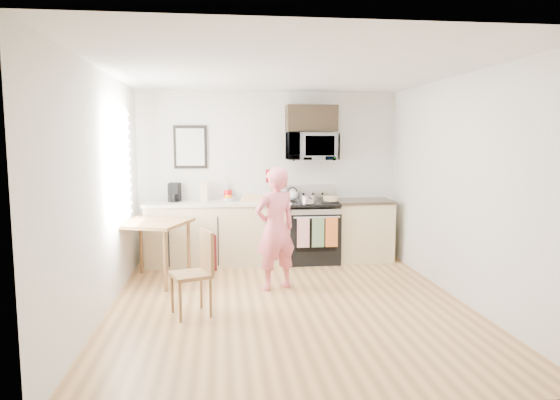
{
  "coord_description": "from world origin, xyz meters",
  "views": [
    {
      "loc": [
        -0.75,
        -5.42,
        1.85
      ],
      "look_at": [
        0.02,
        1.0,
        1.08
      ],
      "focal_mm": 32.0,
      "sensor_mm": 36.0,
      "label": 1
    }
  ],
  "objects": [
    {
      "name": "cabinet_left",
      "position": [
        -0.8,
        2.0,
        0.45
      ],
      "size": [
        2.1,
        0.6,
        0.9
      ],
      "primitive_type": "cube",
      "color": "#C9B781",
      "rests_on": "floor"
    },
    {
      "name": "bread_bag",
      "position": [
        -0.28,
        1.84,
        1.0
      ],
      "size": [
        0.34,
        0.17,
        0.12
      ],
      "primitive_type": "cube",
      "rotation": [
        0.0,
        0.0,
        0.05
      ],
      "color": "#E3AF77",
      "rests_on": "countertop_left"
    },
    {
      "name": "countertop_left",
      "position": [
        -0.8,
        2.0,
        0.92
      ],
      "size": [
        2.14,
        0.64,
        0.04
      ],
      "primitive_type": "cube",
      "color": "beige",
      "rests_on": "cabinet_left"
    },
    {
      "name": "wall_trivet",
      "position": [
        0.05,
        2.28,
        1.3
      ],
      "size": [
        0.2,
        0.02,
        0.2
      ],
      "primitive_type": "cube",
      "color": "#AE0E13",
      "rests_on": "back_wall"
    },
    {
      "name": "microwave",
      "position": [
        0.63,
        2.08,
        1.76
      ],
      "size": [
        0.76,
        0.51,
        0.42
      ],
      "primitive_type": "imported",
      "color": "#B6B6BB",
      "rests_on": "back_wall"
    },
    {
      "name": "person",
      "position": [
        -0.08,
        0.62,
        0.76
      ],
      "size": [
        0.66,
        0.56,
        1.53
      ],
      "primitive_type": "imported",
      "rotation": [
        0.0,
        0.0,
        3.56
      ],
      "color": "#C63653",
      "rests_on": "floor"
    },
    {
      "name": "range",
      "position": [
        0.63,
        1.98,
        0.44
      ],
      "size": [
        0.76,
        0.7,
        1.16
      ],
      "color": "black",
      "rests_on": "floor"
    },
    {
      "name": "dining_table",
      "position": [
        -1.65,
        1.11,
        0.71
      ],
      "size": [
        0.96,
        0.96,
        0.81
      ],
      "rotation": [
        0.0,
        0.0,
        -0.35
      ],
      "color": "brown",
      "rests_on": "floor"
    },
    {
      "name": "utensil_crock",
      "position": [
        -0.65,
        2.22,
        1.09
      ],
      "size": [
        0.13,
        0.13,
        0.38
      ],
      "color": "#AE0E13",
      "rests_on": "countertop_left"
    },
    {
      "name": "floor",
      "position": [
        0.0,
        0.0,
        0.0
      ],
      "size": [
        4.6,
        4.6,
        0.0
      ],
      "primitive_type": "plane",
      "color": "olive",
      "rests_on": "ground"
    },
    {
      "name": "chair",
      "position": [
        -0.96,
        -0.18,
        0.58
      ],
      "size": [
        0.52,
        0.49,
        0.9
      ],
      "rotation": [
        0.0,
        0.0,
        0.35
      ],
      "color": "brown",
      "rests_on": "floor"
    },
    {
      "name": "pot",
      "position": [
        0.52,
        1.79,
        0.98
      ],
      "size": [
        0.21,
        0.36,
        0.11
      ],
      "rotation": [
        0.0,
        0.0,
        0.06
      ],
      "color": "#B6B6BB",
      "rests_on": "range"
    },
    {
      "name": "upper_cabinet",
      "position": [
        0.63,
        2.12,
        2.18
      ],
      "size": [
        0.76,
        0.35,
        0.4
      ],
      "primitive_type": "cube",
      "color": "black",
      "rests_on": "back_wall"
    },
    {
      "name": "cabinet_right",
      "position": [
        1.43,
        2.0,
        0.45
      ],
      "size": [
        0.84,
        0.6,
        0.9
      ],
      "primitive_type": "cube",
      "color": "#C9B781",
      "rests_on": "floor"
    },
    {
      "name": "ceiling",
      "position": [
        0.0,
        0.0,
        2.6
      ],
      "size": [
        4.0,
        4.6,
        0.04
      ],
      "primitive_type": "cube",
      "color": "silver",
      "rests_on": "back_wall"
    },
    {
      "name": "countertop_right",
      "position": [
        1.43,
        2.0,
        0.92
      ],
      "size": [
        0.88,
        0.64,
        0.04
      ],
      "primitive_type": "cube",
      "color": "black",
      "rests_on": "cabinet_right"
    },
    {
      "name": "fruit_bowl",
      "position": [
        -0.64,
        2.11,
        0.98
      ],
      "size": [
        0.21,
        0.21,
        0.09
      ],
      "color": "white",
      "rests_on": "countertop_left"
    },
    {
      "name": "coffee_maker",
      "position": [
        -1.44,
        2.12,
        1.07
      ],
      "size": [
        0.19,
        0.25,
        0.28
      ],
      "rotation": [
        0.0,
        0.0,
        -0.17
      ],
      "color": "black",
      "rests_on": "countertop_left"
    },
    {
      "name": "kettle",
      "position": [
        0.35,
        2.15,
        1.02
      ],
      "size": [
        0.17,
        0.17,
        0.21
      ],
      "color": "white",
      "rests_on": "range"
    },
    {
      "name": "back_wall",
      "position": [
        0.0,
        2.3,
        1.3
      ],
      "size": [
        4.0,
        0.04,
        2.6
      ],
      "primitive_type": "cube",
      "color": "beige",
      "rests_on": "floor"
    },
    {
      "name": "right_wall",
      "position": [
        2.0,
        0.0,
        1.3
      ],
      "size": [
        0.04,
        4.6,
        2.6
      ],
      "primitive_type": "cube",
      "color": "beige",
      "rests_on": "floor"
    },
    {
      "name": "milk_carton",
      "position": [
        -1.0,
        2.12,
        1.08
      ],
      "size": [
        0.11,
        0.11,
        0.28
      ],
      "primitive_type": "cube",
      "rotation": [
        0.0,
        0.0,
        -0.06
      ],
      "color": "tan",
      "rests_on": "countertop_left"
    },
    {
      "name": "left_wall",
      "position": [
        -2.0,
        0.0,
        1.3
      ],
      "size": [
        0.04,
        4.6,
        2.6
      ],
      "primitive_type": "cube",
      "color": "beige",
      "rests_on": "floor"
    },
    {
      "name": "wall_art",
      "position": [
        -1.2,
        2.28,
        1.75
      ],
      "size": [
        0.5,
        0.04,
        0.65
      ],
      "color": "black",
      "rests_on": "back_wall"
    },
    {
      "name": "knife_block",
      "position": [
        0.07,
        2.08,
        1.04
      ],
      "size": [
        0.13,
        0.15,
        0.19
      ],
      "primitive_type": "cube",
      "rotation": [
        0.0,
        0.0,
        0.46
      ],
      "color": "brown",
      "rests_on": "countertop_left"
    },
    {
      "name": "cake",
      "position": [
        0.9,
        1.92,
        0.97
      ],
      "size": [
        0.27,
        0.27,
        0.09
      ],
      "color": "black",
      "rests_on": "range"
    },
    {
      "name": "front_wall",
      "position": [
        0.0,
        -2.3,
        1.3
      ],
      "size": [
        4.0,
        0.04,
        2.6
      ],
      "primitive_type": "cube",
      "color": "beige",
      "rests_on": "floor"
    },
    {
      "name": "window",
      "position": [
        -1.96,
        0.8,
        1.55
      ],
      "size": [
        0.06,
        1.4,
        1.5
      ],
      "color": "silver",
      "rests_on": "left_wall"
    }
  ]
}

